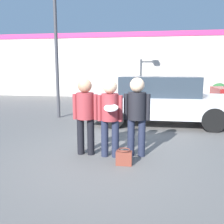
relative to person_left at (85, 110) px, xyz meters
The scene contains 8 objects.
ground_plane 1.09m from the person_left, 13.59° to the right, with size 56.00×56.00×0.00m, color #5B5956.
storefront_building 10.87m from the person_left, 87.22° to the left, with size 24.00×0.22×4.00m.
person_left is the anchor object (origin of this frame).
person_middle_with_frisbee 0.54m from the person_left, ahead, with size 0.52×0.56×1.59m.
person_right 1.06m from the person_left, ahead, with size 0.54×0.37×1.62m.
parked_car_near 3.64m from the person_left, 63.14° to the left, with size 4.69×1.89×1.56m.
shrub 11.38m from the person_left, 62.92° to the left, with size 0.99×0.99×0.99m.
handbag 1.27m from the person_left, 28.89° to the right, with size 0.30×0.23×0.31m.
Camera 1 is at (0.82, -4.82, 1.80)m, focal length 40.00 mm.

